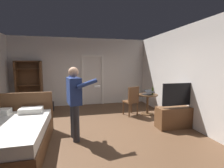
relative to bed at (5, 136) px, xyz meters
The scene contains 13 objects.
ground_plane 1.78m from the bed, 13.07° to the left, with size 6.79×6.79×0.00m, color brown.
wall_back 4.09m from the bed, 64.25° to the left, with size 5.75×0.12×2.81m, color silver.
wall_right 4.68m from the bed, ahead, with size 0.12×6.42×2.81m, color silver.
doorway_frame 4.19m from the bed, 57.96° to the left, with size 0.93×0.08×2.13m.
bed is the anchor object (origin of this frame).
bookshelf 3.41m from the bed, 95.11° to the left, with size 0.94×0.32×1.86m.
tv_flatscreen 4.18m from the bed, ahead, with size 1.26×0.40×1.23m.
side_table 4.16m from the bed, 22.54° to the left, with size 0.70×0.70×0.70m.
laptop 4.14m from the bed, 22.11° to the left, with size 0.39×0.39×0.17m.
bottle_on_table 4.28m from the bed, 20.82° to the left, with size 0.06×0.06×0.28m.
wooden_chair 3.62m from the bed, 25.78° to the left, with size 0.53×0.53×0.99m.
person_blue_shirt 1.55m from the bed, ahead, with size 0.74×0.64×1.67m.
suitcase_dark 2.75m from the bed, 83.70° to the left, with size 0.59×0.35×0.35m, color black.
Camera 1 is at (-0.34, -3.92, 1.72)m, focal length 26.29 mm.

